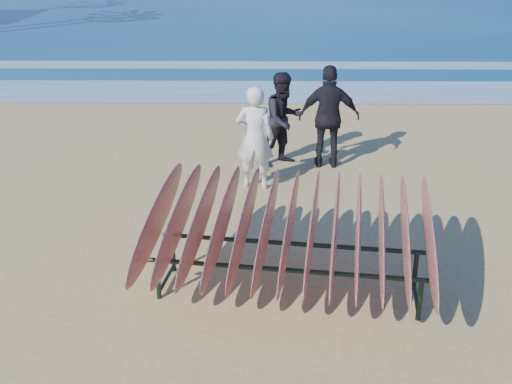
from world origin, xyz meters
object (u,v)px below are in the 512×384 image
person_dark_a (284,119)px  person_dark_b (329,117)px  surfboard_rack (289,229)px  person_white (255,138)px

person_dark_a → person_dark_b: (0.80, -0.13, 0.08)m
person_dark_b → person_dark_a: bearing=-7.0°
surfboard_rack → person_white: person_white is taller
person_dark_a → person_white: bearing=-147.6°
surfboard_rack → person_dark_a: bearing=97.2°
surfboard_rack → person_dark_a: person_dark_a is taller
person_white → surfboard_rack: bearing=104.7°
person_white → person_dark_b: bearing=-134.3°
person_dark_b → person_white: bearing=40.5°
person_white → person_dark_a: bearing=-106.2°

